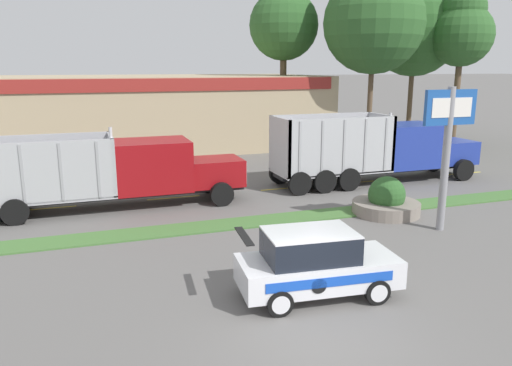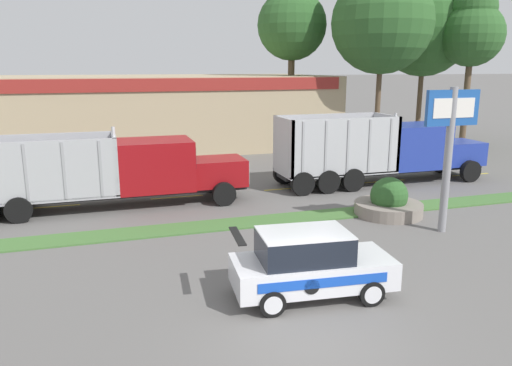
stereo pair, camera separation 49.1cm
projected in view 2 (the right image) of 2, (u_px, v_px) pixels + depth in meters
ground_plane at (312, 341)px, 10.89m from camera, size 600.00×600.00×0.00m
grass_verge at (222, 225)px, 18.74m from camera, size 120.00×1.34×0.06m
centre_line_3 at (50, 207)px, 21.23m from camera, size 2.40×0.14×0.01m
centre_line_4 at (177, 197)px, 22.80m from camera, size 2.40×0.14×0.01m
centre_line_5 at (287, 189)px, 24.37m from camera, size 2.40×0.14×0.01m
centre_line_6 at (384, 181)px, 25.94m from camera, size 2.40×0.14×0.01m
centre_line_7 at (470, 175)px, 27.51m from camera, size 2.40×0.14×0.01m
dump_truck_lead at (396, 151)px, 25.52m from camera, size 11.17×2.75×3.63m
dump_truck_mid at (125, 172)px, 21.06m from camera, size 12.27×2.70×3.51m
rally_car at (310, 264)px, 12.80m from camera, size 4.25×2.14×1.81m
store_sign_post at (450, 134)px, 17.30m from camera, size 2.06×0.28×5.16m
stone_planter at (389, 203)px, 19.98m from camera, size 2.71×2.71×1.54m
store_building_backdrop at (153, 111)px, 37.02m from camera, size 25.53×12.10×5.15m
tree_behind_left at (292, 19)px, 36.80m from camera, size 5.14×5.14×12.64m
tree_behind_centre at (383, 12)px, 33.52m from camera, size 6.89×6.89×13.88m
tree_behind_right at (425, 21)px, 38.12m from camera, size 6.99×6.99×13.77m
tree_behind_far_right at (473, 29)px, 35.32m from camera, size 4.46×4.46×11.35m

